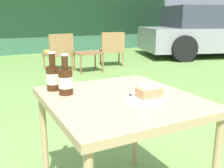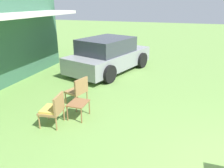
{
  "view_description": "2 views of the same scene",
  "coord_description": "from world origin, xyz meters",
  "views": [
    {
      "loc": [
        -0.66,
        -1.19,
        1.15
      ],
      "look_at": [
        0.0,
        0.1,
        0.77
      ],
      "focal_mm": 42.0,
      "sensor_mm": 36.0,
      "label": 1
    },
    {
      "loc": [
        -3.12,
        1.48,
        2.82
      ],
      "look_at": [
        1.71,
        3.07,
        0.9
      ],
      "focal_mm": 35.0,
      "sensor_mm": 36.0,
      "label": 2
    }
  ],
  "objects": [
    {
      "name": "loose_bottle_cap",
      "position": [
        0.05,
        -0.02,
        0.72
      ],
      "size": [
        0.03,
        0.03,
        0.01
      ],
      "color": "silver",
      "rests_on": "patio_table"
    },
    {
      "name": "cola_bottle_far",
      "position": [
        -0.25,
        0.19,
        0.8
      ],
      "size": [
        0.08,
        0.08,
        0.23
      ],
      "color": "#381E0F",
      "rests_on": "patio_table"
    },
    {
      "name": "fork",
      "position": [
        0.04,
        -0.11,
        0.72
      ],
      "size": [
        0.16,
        0.08,
        0.01
      ],
      "color": "silver",
      "rests_on": "patio_table"
    },
    {
      "name": "cola_bottle_near",
      "position": [
        -0.29,
        0.3,
        0.8
      ],
      "size": [
        0.08,
        0.08,
        0.23
      ],
      "color": "#381E0F",
      "rests_on": "patio_table"
    },
    {
      "name": "garden_side_table",
      "position": [
        1.38,
        3.87,
        0.37
      ],
      "size": [
        0.53,
        0.44,
        0.42
      ],
      "color": "brown",
      "rests_on": "ground_plane"
    },
    {
      "name": "wicker_chair_cushioned",
      "position": [
        0.86,
        4.27,
        0.44
      ],
      "size": [
        0.59,
        0.55,
        0.8
      ],
      "rotation": [
        0.0,
        0.0,
        3.28
      ],
      "color": "#9E7547",
      "rests_on": "ground_plane"
    },
    {
      "name": "wicker_chair_plain",
      "position": [
        2.13,
        4.25,
        0.44
      ],
      "size": [
        0.64,
        0.61,
        0.8
      ],
      "rotation": [
        0.0,
        0.0,
        2.86
      ],
      "color": "#9E7547",
      "rests_on": "ground_plane"
    },
    {
      "name": "cake_on_plate",
      "position": [
        0.11,
        -0.1,
        0.75
      ],
      "size": [
        0.22,
        0.22,
        0.07
      ],
      "color": "white",
      "rests_on": "patio_table"
    },
    {
      "name": "cabin_building",
      "position": [
        0.46,
        9.03,
        1.48
      ],
      "size": [
        11.06,
        4.85,
        2.95
      ],
      "color": "#38664C",
      "rests_on": "ground_plane"
    },
    {
      "name": "patio_table",
      "position": [
        0.0,
        0.0,
        0.65
      ],
      "size": [
        0.77,
        0.84,
        0.72
      ],
      "color": "tan",
      "rests_on": "ground_plane"
    },
    {
      "name": "parked_car",
      "position": [
        5.47,
        4.47,
        0.69
      ],
      "size": [
        4.35,
        2.89,
        1.43
      ],
      "rotation": [
        0.0,
        0.0,
        -0.31
      ],
      "color": "gray",
      "rests_on": "ground_plane"
    }
  ]
}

